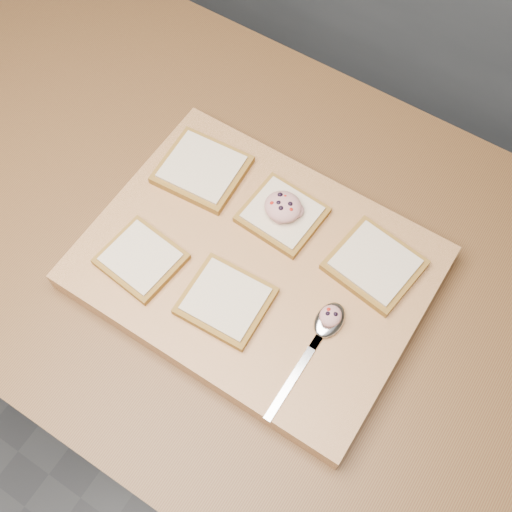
{
  "coord_description": "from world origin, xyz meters",
  "views": [
    {
      "loc": [
        0.17,
        -0.4,
        1.81
      ],
      "look_at": [
        -0.07,
        -0.03,
        0.96
      ],
      "focal_mm": 45.0,
      "sensor_mm": 36.0,
      "label": 1
    }
  ],
  "objects_px": {
    "bread_far_center": "(282,214)",
    "tuna_salad_dollop": "(283,207)",
    "cutting_board": "(256,267)",
    "spoon": "(324,328)"
  },
  "relations": [
    {
      "from": "tuna_salad_dollop",
      "to": "spoon",
      "type": "height_order",
      "value": "tuna_salad_dollop"
    },
    {
      "from": "bread_far_center",
      "to": "tuna_salad_dollop",
      "type": "relative_size",
      "value": 2.08
    },
    {
      "from": "spoon",
      "to": "bread_far_center",
      "type": "bearing_deg",
      "value": 139.62
    },
    {
      "from": "cutting_board",
      "to": "spoon",
      "type": "relative_size",
      "value": 2.53
    },
    {
      "from": "cutting_board",
      "to": "tuna_salad_dollop",
      "type": "distance_m",
      "value": 0.1
    },
    {
      "from": "spoon",
      "to": "tuna_salad_dollop",
      "type": "bearing_deg",
      "value": 139.5
    },
    {
      "from": "cutting_board",
      "to": "spoon",
      "type": "height_order",
      "value": "spoon"
    },
    {
      "from": "tuna_salad_dollop",
      "to": "spoon",
      "type": "distance_m",
      "value": 0.2
    },
    {
      "from": "tuna_salad_dollop",
      "to": "spoon",
      "type": "xyz_separation_m",
      "value": [
        0.15,
        -0.13,
        -0.02
      ]
    },
    {
      "from": "tuna_salad_dollop",
      "to": "spoon",
      "type": "bearing_deg",
      "value": -40.5
    }
  ]
}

